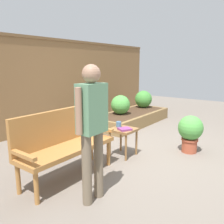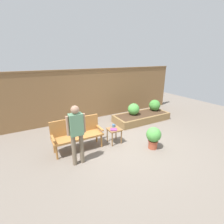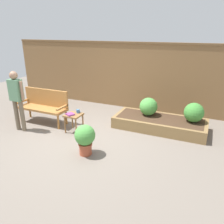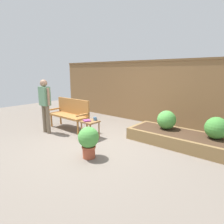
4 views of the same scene
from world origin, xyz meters
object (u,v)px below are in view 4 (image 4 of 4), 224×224
(side_table, at_px, (90,124))
(book_on_table, at_px, (87,121))
(potted_boxwood, at_px, (89,140))
(garden_bench, at_px, (70,112))
(shrub_far_corner, at_px, (216,128))
(cup_on_table, at_px, (95,119))
(person_by_bench, at_px, (45,102))
(shrub_near_bench, at_px, (167,120))

(side_table, bearing_deg, book_on_table, -130.77)
(book_on_table, bearing_deg, potted_boxwood, -14.25)
(garden_bench, height_order, shrub_far_corner, garden_bench)
(cup_on_table, xyz_separation_m, book_on_table, (-0.11, -0.20, -0.03))
(cup_on_table, relative_size, book_on_table, 0.63)
(garden_bench, distance_m, cup_on_table, 1.19)
(garden_bench, bearing_deg, side_table, -11.75)
(person_by_bench, bearing_deg, shrub_far_corner, 22.17)
(cup_on_table, distance_m, shrub_far_corner, 2.94)
(cup_on_table, xyz_separation_m, person_by_bench, (-1.39, -0.63, 0.41))
(shrub_far_corner, bearing_deg, side_table, -156.88)
(side_table, xyz_separation_m, book_on_table, (-0.06, -0.07, 0.10))
(book_on_table, distance_m, shrub_far_corner, 3.12)
(cup_on_table, relative_size, person_by_bench, 0.08)
(shrub_near_bench, bearing_deg, book_on_table, -143.17)
(side_table, bearing_deg, shrub_near_bench, 36.30)
(book_on_table, bearing_deg, side_table, 76.48)
(potted_boxwood, bearing_deg, side_table, 134.38)
(garden_bench, bearing_deg, person_by_bench, -106.13)
(book_on_table, relative_size, shrub_near_bench, 0.41)
(person_by_bench, bearing_deg, cup_on_table, 24.20)
(side_table, relative_size, person_by_bench, 0.31)
(potted_boxwood, distance_m, shrub_near_bench, 2.21)
(cup_on_table, height_order, shrub_far_corner, shrub_far_corner)
(potted_boxwood, xyz_separation_m, person_by_bench, (-2.19, 0.37, 0.54))
(garden_bench, bearing_deg, potted_boxwood, -29.08)
(garden_bench, xyz_separation_m, cup_on_table, (1.18, -0.10, -0.02))
(book_on_table, bearing_deg, person_by_bench, -134.39)
(side_table, xyz_separation_m, shrub_far_corner, (2.80, 1.20, 0.15))
(shrub_near_bench, relative_size, person_by_bench, 0.31)
(potted_boxwood, relative_size, person_by_bench, 0.43)
(shrub_far_corner, height_order, person_by_bench, person_by_bench)
(book_on_table, height_order, shrub_far_corner, shrub_far_corner)
(cup_on_table, height_order, book_on_table, cup_on_table)
(cup_on_table, height_order, potted_boxwood, potted_boxwood)
(side_table, distance_m, shrub_near_bench, 2.02)
(garden_bench, xyz_separation_m, book_on_table, (1.07, -0.30, -0.05))
(shrub_near_bench, distance_m, person_by_bench, 3.44)
(book_on_table, distance_m, person_by_bench, 1.42)
(side_table, distance_m, potted_boxwood, 1.21)
(garden_bench, relative_size, shrub_near_bench, 2.96)
(side_table, height_order, cup_on_table, cup_on_table)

